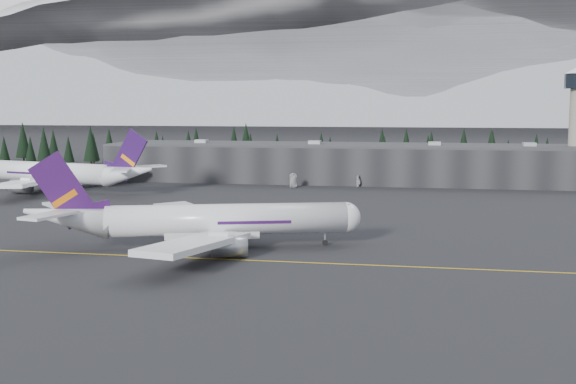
% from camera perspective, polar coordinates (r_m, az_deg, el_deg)
% --- Properties ---
extents(ground, '(1400.00, 1400.00, 0.00)m').
position_cam_1_polar(ground, '(123.38, -1.68, -5.27)').
color(ground, black).
rests_on(ground, ground).
extents(taxiline, '(400.00, 0.40, 0.02)m').
position_cam_1_polar(taxiline, '(121.46, -1.88, -5.46)').
color(taxiline, gold).
rests_on(taxiline, ground).
extents(terminal, '(160.00, 30.00, 12.60)m').
position_cam_1_polar(terminal, '(245.01, 4.43, 2.32)').
color(terminal, black).
rests_on(terminal, ground).
extents(treeline, '(360.00, 20.00, 15.00)m').
position_cam_1_polar(treeline, '(281.64, 5.22, 3.16)').
color(treeline, black).
rests_on(treeline, ground).
extents(mountain_ridge, '(4400.00, 900.00, 420.00)m').
position_cam_1_polar(mountain_ridge, '(1118.48, 9.12, 5.57)').
color(mountain_ridge, white).
rests_on(mountain_ridge, ground).
extents(jet_main, '(59.74, 54.07, 17.98)m').
position_cam_1_polar(jet_main, '(132.12, -7.12, -2.26)').
color(jet_main, silver).
rests_on(jet_main, ground).
extents(jet_parked, '(64.46, 58.82, 19.26)m').
position_cam_1_polar(jet_parked, '(226.84, -17.57, 1.42)').
color(jet_parked, white).
rests_on(jet_parked, ground).
extents(gse_vehicle_a, '(4.14, 5.08, 1.29)m').
position_cam_1_polar(gse_vehicle_a, '(225.66, 0.40, 0.50)').
color(gse_vehicle_a, silver).
rests_on(gse_vehicle_a, ground).
extents(gse_vehicle_b, '(3.88, 1.62, 1.31)m').
position_cam_1_polar(gse_vehicle_b, '(229.03, 5.58, 0.56)').
color(gse_vehicle_b, '#B9B9BB').
rests_on(gse_vehicle_b, ground).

